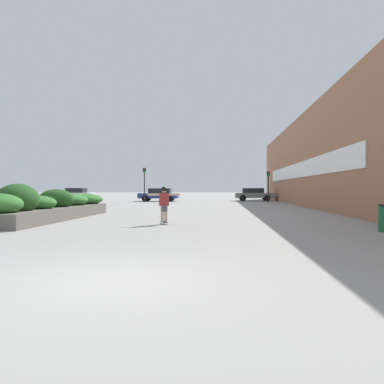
% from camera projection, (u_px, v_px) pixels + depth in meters
% --- Properties ---
extents(ground_plane, '(300.00, 300.00, 0.00)m').
position_uv_depth(ground_plane, '(111.00, 283.00, 5.49)').
color(ground_plane, gray).
extents(building_wall_right, '(0.67, 49.59, 7.26)m').
position_uv_depth(building_wall_right, '(313.00, 158.00, 26.94)').
color(building_wall_right, '#9E6647').
rests_on(building_wall_right, ground_plane).
extents(planter_box, '(2.25, 10.21, 1.58)m').
position_uv_depth(planter_box, '(50.00, 206.00, 17.10)').
color(planter_box, '#605B54').
rests_on(planter_box, ground_plane).
extents(skateboard, '(0.40, 0.66, 0.09)m').
position_uv_depth(skateboard, '(164.00, 222.00, 14.60)').
color(skateboard, black).
rests_on(skateboard, ground_plane).
extents(skateboarder, '(1.22, 0.58, 1.38)m').
position_uv_depth(skateboarder, '(164.00, 200.00, 14.59)').
color(skateboarder, tan).
rests_on(skateboarder, skateboard).
extents(car_leftmost, '(4.61, 2.05, 1.60)m').
position_uv_depth(car_leftmost, '(357.00, 194.00, 41.93)').
color(car_leftmost, maroon).
rests_on(car_leftmost, ground_plane).
extents(car_center_left, '(4.33, 2.01, 1.47)m').
position_uv_depth(car_center_left, '(254.00, 194.00, 42.70)').
color(car_center_left, slate).
rests_on(car_center_left, ground_plane).
extents(car_center_right, '(3.98, 2.06, 1.49)m').
position_uv_depth(car_center_right, '(77.00, 194.00, 46.71)').
color(car_center_right, silver).
rests_on(car_center_right, ground_plane).
extents(car_rightmost, '(4.38, 2.04, 1.45)m').
position_uv_depth(car_rightmost, '(159.00, 194.00, 41.74)').
color(car_rightmost, navy).
rests_on(car_rightmost, ground_plane).
extents(traffic_light_left, '(0.28, 0.30, 3.57)m').
position_uv_depth(traffic_light_left, '(144.00, 179.00, 38.83)').
color(traffic_light_left, black).
rests_on(traffic_light_left, ground_plane).
extents(traffic_light_right, '(0.28, 0.30, 3.15)m').
position_uv_depth(traffic_light_right, '(268.00, 181.00, 37.82)').
color(traffic_light_right, black).
rests_on(traffic_light_right, ground_plane).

